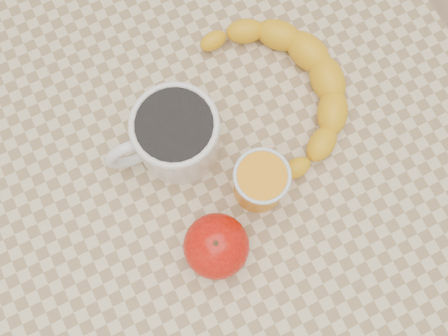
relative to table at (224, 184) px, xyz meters
name	(u,v)px	position (x,y,z in m)	size (l,w,h in m)	color
ground	(224,232)	(0.00, 0.00, -0.66)	(3.00, 3.00, 0.00)	tan
table	(224,184)	(0.00, 0.00, 0.00)	(0.80, 0.80, 0.75)	#CEB891
coffee_mug	(175,135)	(-0.04, 0.06, 0.14)	(0.16, 0.12, 0.10)	silver
orange_juice_glass	(260,182)	(0.03, -0.04, 0.13)	(0.07, 0.07, 0.08)	orange
apple	(216,246)	(-0.06, -0.09, 0.12)	(0.11, 0.11, 0.08)	#960705
banana	(284,89)	(0.13, 0.06, 0.11)	(0.23, 0.32, 0.05)	#EDB015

